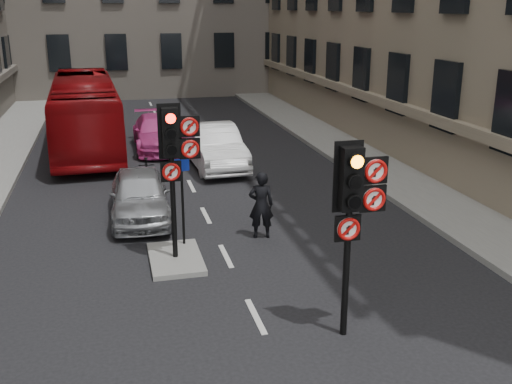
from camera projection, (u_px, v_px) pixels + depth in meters
name	position (u px, v px, depth m)	size (l,w,h in m)	color
ground	(285.00, 376.00, 9.68)	(120.00, 120.00, 0.00)	black
pavement_right	(378.00, 164.00, 22.43)	(3.00, 50.00, 0.16)	gray
centre_island	(176.00, 259.00, 14.03)	(1.20, 2.00, 0.12)	gray
signal_near	(354.00, 199.00, 10.18)	(0.91, 0.40, 3.58)	black
signal_far	(175.00, 149.00, 13.26)	(0.91, 0.40, 3.58)	black
car_silver	(140.00, 195.00, 16.72)	(1.62, 4.02, 1.37)	#9B9EA3
car_white	(214.00, 146.00, 22.05)	(1.66, 4.75, 1.56)	silver
car_pink	(158.00, 133.00, 24.85)	(1.94, 4.77, 1.38)	#D13D90
bus_red	(85.00, 113.00, 24.74)	(2.52, 10.75, 3.00)	maroon
motorcycle	(147.00, 175.00, 19.23)	(0.49, 1.72, 1.03)	black
motorcyclist	(261.00, 205.00, 15.24)	(0.64, 0.42, 1.76)	black
info_sign	(182.00, 190.00, 14.34)	(0.37, 0.14, 2.16)	black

